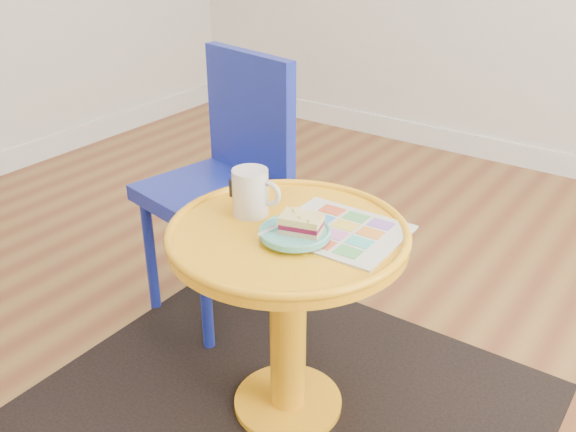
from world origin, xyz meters
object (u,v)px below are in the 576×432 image
Objects in this scene: mug at (251,191)px; plate at (295,233)px; newspaper at (340,231)px; side_table at (288,286)px; chair at (227,171)px.

plate is (0.17, -0.05, -0.05)m from mug.
side_table is at bearing -148.04° from newspaper.
side_table is 1.98× the size of newspaper.
side_table is 0.18m from plate.
mug is at bearing 170.26° from side_table.
side_table is 0.57m from chair.
chair is at bearing 145.85° from side_table.
chair is 6.61× the size of mug.
chair is 2.89× the size of newspaper.
newspaper is 0.25m from mug.
plate reaches higher than side_table.
mug reaches higher than side_table.
mug reaches higher than newspaper.
side_table is at bearing 145.35° from plate.
newspaper is 1.77× the size of plate.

